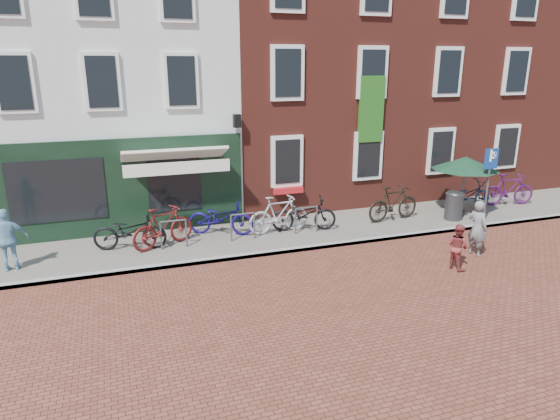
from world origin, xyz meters
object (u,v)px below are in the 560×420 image
object	(u,v)px
parking_sign	(489,172)
bicycle_2	(221,218)
litter_bin	(454,203)
cafe_person	(8,240)
bicycle_1	(163,227)
bicycle_6	(468,196)
bicycle_7	(509,190)
bicycle_3	(279,214)
woman	(477,228)
bicycle_0	(130,231)
bicycle_4	(304,214)
parasol	(466,161)
boy	(458,247)
bicycle_5	(393,203)

from	to	relation	value
parking_sign	bicycle_2	bearing A→B (deg)	169.14
litter_bin	cafe_person	distance (m)	13.21
bicycle_1	bicycle_2	bearing A→B (deg)	-100.36
bicycle_6	bicycle_7	size ratio (longest dim) A/B	1.03
bicycle_3	woman	bearing A→B (deg)	-129.37
parking_sign	woman	size ratio (longest dim) A/B	1.55
bicycle_0	bicycle_4	distance (m)	5.17
woman	parking_sign	bearing A→B (deg)	-59.38
parasol	bicycle_0	bearing A→B (deg)	178.92
woman	boy	bearing A→B (deg)	104.81
litter_bin	bicycle_2	bearing A→B (deg)	172.17
cafe_person	bicycle_7	xyz separation A→B (m)	(16.19, 0.64, -0.22)
bicycle_1	bicycle_5	bearing A→B (deg)	-115.94
boy	bicycle_4	world-z (taller)	boy
parking_sign	bicycle_7	distance (m)	2.79
parasol	cafe_person	xyz separation A→B (m)	(-13.85, -0.30, -1.05)
bicycle_4	parasol	bearing A→B (deg)	-77.84
parasol	bicycle_3	distance (m)	6.70
bicycle_2	bicycle_1	bearing A→B (deg)	131.19
bicycle_0	boy	bearing A→B (deg)	-103.67
cafe_person	bicycle_3	world-z (taller)	cafe_person
bicycle_3	bicycle_7	distance (m)	8.92
parasol	bicycle_0	distance (m)	11.03
woman	bicycle_7	bearing A→B (deg)	-65.78
woman	bicycle_6	distance (m)	4.18
bicycle_5	bicycle_6	bearing A→B (deg)	-93.82
cafe_person	bicycle_3	xyz separation A→B (m)	(7.27, 0.49, -0.22)
bicycle_4	litter_bin	bearing A→B (deg)	-82.91
bicycle_0	bicycle_3	xyz separation A→B (m)	(4.37, -0.02, 0.06)
parking_sign	bicycle_3	xyz separation A→B (m)	(-6.71, 1.19, -1.07)
bicycle_7	bicycle_1	bearing A→B (deg)	102.07
litter_bin	bicycle_0	bearing A→B (deg)	176.40
bicycle_2	bicycle_7	xyz separation A→B (m)	(10.62, -0.27, 0.06)
bicycle_3	bicycle_5	size ratio (longest dim) A/B	1.00
bicycle_2	bicycle_6	size ratio (longest dim) A/B	1.00
boy	bicycle_5	world-z (taller)	bicycle_5
boy	bicycle_0	size ratio (longest dim) A/B	0.60
parking_sign	parasol	size ratio (longest dim) A/B	1.09
parasol	bicycle_7	world-z (taller)	parasol
parking_sign	bicycle_7	size ratio (longest dim) A/B	1.25
bicycle_2	bicycle_5	distance (m)	5.68
woman	bicycle_6	xyz separation A→B (m)	(2.46, 3.38, -0.16)
bicycle_5	bicycle_6	xyz separation A→B (m)	(3.13, 0.18, -0.06)
boy	bicycle_4	bearing A→B (deg)	24.38
parasol	bicycle_5	bearing A→B (deg)	177.46
bicycle_1	bicycle_3	distance (m)	3.46
bicycle_6	parasol	bearing A→B (deg)	114.95
litter_bin	bicycle_1	distance (m)	9.41
parking_sign	bicycle_4	xyz separation A→B (m)	(-5.90, 1.14, -1.13)
woman	bicycle_1	bearing A→B (deg)	54.08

